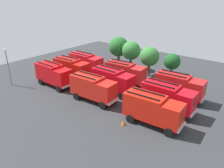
% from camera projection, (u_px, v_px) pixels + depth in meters
% --- Properties ---
extents(ground_plane, '(56.23, 56.23, 0.00)m').
position_uv_depth(ground_plane, '(112.00, 92.00, 35.01)').
color(ground_plane, '#2D3033').
extents(fire_truck_0, '(7.23, 2.83, 3.88)m').
position_uv_depth(fire_truck_0, '(53.00, 74.00, 36.58)').
color(fire_truck_0, red).
rests_on(fire_truck_0, ground).
extents(fire_truck_1, '(7.32, 3.06, 3.88)m').
position_uv_depth(fire_truck_1, '(93.00, 87.00, 31.40)').
color(fire_truck_1, red).
rests_on(fire_truck_1, ground).
extents(fire_truck_2, '(7.33, 3.09, 3.88)m').
position_uv_depth(fire_truck_2, '(152.00, 109.00, 25.68)').
color(fire_truck_2, red).
rests_on(fire_truck_2, ground).
extents(fire_truck_3, '(7.30, 3.00, 3.88)m').
position_uv_depth(fire_truck_3, '(71.00, 68.00, 39.58)').
color(fire_truck_3, red).
rests_on(fire_truck_3, ground).
extents(fire_truck_4, '(7.24, 2.86, 3.88)m').
position_uv_depth(fire_truck_4, '(113.00, 80.00, 34.16)').
color(fire_truck_4, red).
rests_on(fire_truck_4, ground).
extents(fire_truck_5, '(7.22, 2.79, 3.88)m').
position_uv_depth(fire_truck_5, '(168.00, 97.00, 28.63)').
color(fire_truck_5, red).
rests_on(fire_truck_5, ground).
extents(fire_truck_6, '(7.24, 2.86, 3.88)m').
position_uv_depth(fire_truck_6, '(86.00, 62.00, 42.74)').
color(fire_truck_6, red).
rests_on(fire_truck_6, ground).
extents(fire_truck_7, '(7.39, 3.26, 3.88)m').
position_uv_depth(fire_truck_7, '(125.00, 72.00, 37.36)').
color(fire_truck_7, red).
rests_on(fire_truck_7, ground).
extents(fire_truck_8, '(7.30, 3.00, 3.88)m').
position_uv_depth(fire_truck_8, '(179.00, 85.00, 32.03)').
color(fire_truck_8, red).
rests_on(fire_truck_8, ground).
extents(firefighter_0, '(0.40, 0.48, 1.60)m').
position_uv_depth(firefighter_0, '(153.00, 85.00, 35.29)').
color(firefighter_0, black).
rests_on(firefighter_0, ground).
extents(firefighter_1, '(0.30, 0.43, 1.82)m').
position_uv_depth(firefighter_1, '(88.00, 62.00, 46.22)').
color(firefighter_1, black).
rests_on(firefighter_1, ground).
extents(tree_0, '(4.14, 4.14, 6.42)m').
position_uv_depth(tree_0, '(119.00, 47.00, 45.43)').
color(tree_0, brown).
rests_on(tree_0, ground).
extents(tree_1, '(3.77, 3.77, 5.85)m').
position_uv_depth(tree_1, '(131.00, 51.00, 43.94)').
color(tree_1, brown).
rests_on(tree_1, ground).
extents(tree_2, '(3.62, 3.62, 5.61)m').
position_uv_depth(tree_2, '(150.00, 57.00, 40.46)').
color(tree_2, brown).
rests_on(tree_2, ground).
extents(tree_3, '(2.97, 2.97, 4.60)m').
position_uv_depth(tree_3, '(172.00, 62.00, 39.77)').
color(tree_3, brown).
rests_on(tree_3, ground).
extents(traffic_cone_0, '(0.48, 0.48, 0.69)m').
position_uv_depth(traffic_cone_0, '(123.00, 122.00, 26.24)').
color(traffic_cone_0, '#F2600C').
rests_on(traffic_cone_0, ground).
extents(traffic_cone_1, '(0.46, 0.46, 0.65)m').
position_uv_depth(traffic_cone_1, '(86.00, 89.00, 35.38)').
color(traffic_cone_1, '#F2600C').
rests_on(traffic_cone_1, ground).
extents(traffic_cone_2, '(0.41, 0.41, 0.59)m').
position_uv_depth(traffic_cone_2, '(90.00, 86.00, 36.57)').
color(traffic_cone_2, '#F2600C').
rests_on(traffic_cone_2, ground).
extents(lamppost, '(0.36, 0.36, 6.38)m').
position_uv_depth(lamppost, '(8.00, 64.00, 36.21)').
color(lamppost, slate).
rests_on(lamppost, ground).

